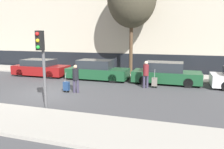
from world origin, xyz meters
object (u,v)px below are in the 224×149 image
(parked_car_0, at_px, (41,68))
(pedestrian_right, at_px, (146,73))
(trolley_left, at_px, (66,86))
(parked_car_2, at_px, (166,74))
(parked_car_1, at_px, (97,70))
(pedestrian_left, at_px, (76,77))
(parked_bicycle, at_px, (82,68))
(traffic_light, at_px, (42,54))
(trolley_right, at_px, (154,82))

(parked_car_0, relative_size, pedestrian_right, 2.61)
(trolley_left, relative_size, pedestrian_right, 0.69)
(parked_car_2, distance_m, pedestrian_right, 2.01)
(parked_car_1, xyz_separation_m, pedestrian_left, (0.27, -3.91, 0.22))
(parked_car_0, height_order, parked_car_1, parked_car_1)
(pedestrian_left, bearing_deg, parked_car_2, 27.24)
(parked_car_1, height_order, trolley_left, parked_car_1)
(trolley_left, relative_size, parked_bicycle, 0.65)
(parked_car_1, xyz_separation_m, trolley_left, (-0.27, -4.04, -0.31))
(parked_car_2, xyz_separation_m, trolley_left, (-5.18, -4.14, -0.31))
(parked_car_0, relative_size, traffic_light, 1.29)
(traffic_light, bearing_deg, trolley_left, 100.95)
(pedestrian_right, xyz_separation_m, parked_bicycle, (-6.07, 3.71, -0.46))
(pedestrian_right, xyz_separation_m, traffic_light, (-3.54, -5.38, 1.47))
(pedestrian_right, bearing_deg, traffic_light, 37.17)
(parked_car_0, distance_m, trolley_right, 9.38)
(parked_bicycle, bearing_deg, parked_car_1, -43.70)
(parked_car_0, height_order, trolley_right, parked_car_0)
(pedestrian_left, relative_size, parked_bicycle, 0.90)
(traffic_light, bearing_deg, trolley_right, 53.89)
(parked_car_1, distance_m, trolley_left, 4.06)
(parked_car_1, relative_size, parked_car_2, 1.01)
(parked_car_0, xyz_separation_m, pedestrian_right, (8.75, -1.63, 0.32))
(parked_bicycle, bearing_deg, traffic_light, -74.49)
(pedestrian_left, height_order, trolley_right, pedestrian_left)
(trolley_left, bearing_deg, traffic_light, -79.05)
(trolley_left, height_order, traffic_light, traffic_light)
(traffic_light, relative_size, parked_bicycle, 1.91)
(trolley_left, bearing_deg, parked_bicycle, 107.61)
(trolley_left, bearing_deg, pedestrian_right, 30.94)
(parked_car_0, distance_m, pedestrian_left, 6.52)
(trolley_right, bearing_deg, trolley_left, -150.24)
(parked_car_1, relative_size, trolley_left, 3.91)
(parked_car_1, xyz_separation_m, traffic_light, (0.30, -6.96, 1.75))
(pedestrian_left, height_order, trolley_left, pedestrian_left)
(parked_car_1, bearing_deg, trolley_right, -17.76)
(parked_car_1, bearing_deg, trolley_left, -93.81)
(parked_car_2, bearing_deg, trolley_right, -110.20)
(parked_car_2, xyz_separation_m, pedestrian_left, (-4.64, -4.01, 0.22))
(parked_car_1, relative_size, pedestrian_left, 2.84)
(pedestrian_right, bearing_deg, trolley_left, 11.45)
(parked_car_1, xyz_separation_m, parked_bicycle, (-2.23, 2.13, -0.18))
(parked_car_0, bearing_deg, pedestrian_right, -10.57)
(parked_car_0, relative_size, parked_car_1, 0.97)
(pedestrian_left, xyz_separation_m, parked_bicycle, (-2.49, 6.04, -0.40))
(parked_car_1, relative_size, trolley_right, 3.81)
(pedestrian_right, relative_size, trolley_right, 1.42)
(parked_bicycle, bearing_deg, pedestrian_left, -67.58)
(parked_car_2, height_order, pedestrian_right, pedestrian_right)
(parked_car_0, bearing_deg, parked_bicycle, 37.78)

